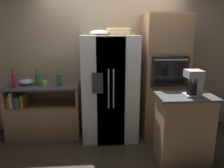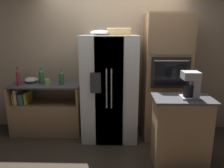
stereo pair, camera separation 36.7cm
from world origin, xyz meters
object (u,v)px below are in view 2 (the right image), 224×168
Objects in this scene: coffee_maker at (192,84)px; mixing_bowl at (31,80)px; bottle_short at (61,78)px; wicker_basket at (119,31)px; bottle_tall at (41,77)px; refrigerator at (110,88)px; bottle_wide at (18,78)px; mug at (47,81)px; fruit_bowl at (100,33)px; wall_oven at (165,77)px.

mixing_bowl is at bearing 156.74° from coffee_maker.
coffee_maker reaches higher than bottle_short.
bottle_short is (-1.01, 0.08, -0.80)m from wicker_basket.
bottle_tall is 0.78× the size of coffee_maker.
wicker_basket is (0.15, 0.01, 0.95)m from refrigerator.
refrigerator is 5.59× the size of bottle_wide.
bottle_short reaches higher than mixing_bowl.
mug is (-0.26, 0.01, -0.07)m from bottle_short.
bottle_wide is at bearing -168.71° from mug.
refrigerator is at bearing 11.05° from fruit_bowl.
mixing_bowl is at bearing 169.61° from fruit_bowl.
wicker_basket reaches higher than fruit_bowl.
fruit_bowl reaches higher than bottle_wide.
wicker_basket is at bearing -4.29° from bottle_short.
fruit_bowl reaches higher than bottle_short.
bottle_tall is (-1.39, 0.15, -0.79)m from wicker_basket.
wall_oven is at bearing 4.59° from fruit_bowl.
refrigerator reaches higher than coffee_maker.
wall_oven reaches higher than bottle_tall.
bottle_short is (-0.70, 0.12, -0.78)m from fruit_bowl.
wicker_basket reaches higher than bottle_short.
wicker_basket is 0.31m from fruit_bowl.
wicker_basket reaches higher than coffee_maker.
mug is (-2.08, 0.03, -0.09)m from wall_oven.
bottle_tall is at bearing 174.00° from wicker_basket.
bottle_wide is 2.55× the size of mug.
mug is 0.36m from mixing_bowl.
bottle_tall is at bearing 177.47° from wall_oven.
wall_oven reaches higher than fruit_bowl.
wall_oven is 2.42m from mixing_bowl.
fruit_bowl is at bearing -10.39° from mixing_bowl.
fruit_bowl is 1.29m from mug.
mixing_bowl is at bearing 166.41° from bottle_tall.
mug is 2.43m from coffee_maker.
wall_oven is 1.82m from bottle_short.
bottle_tall is 0.87× the size of bottle_wide.
refrigerator is at bearing -176.50° from wall_oven.
bottle_short is at bearing 174.36° from refrigerator.
bottle_tall is 2.56m from coffee_maker.
refrigerator is at bearing -8.11° from mixing_bowl.
refrigerator reaches higher than mixing_bowl.
bottle_short reaches higher than mug.
wicker_basket is 1.50× the size of bottle_short.
bottle_wide is (-1.59, -0.00, 0.17)m from refrigerator.
wall_oven is at bearing -0.84° from bottle_short.
mixing_bowl is 2.79m from coffee_maker.
refrigerator reaches higher than bottle_short.
wicker_basket is 1.27× the size of bottle_wide.
refrigerator is at bearing 0.06° from bottle_wide.
wall_oven reaches higher than bottle_short.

